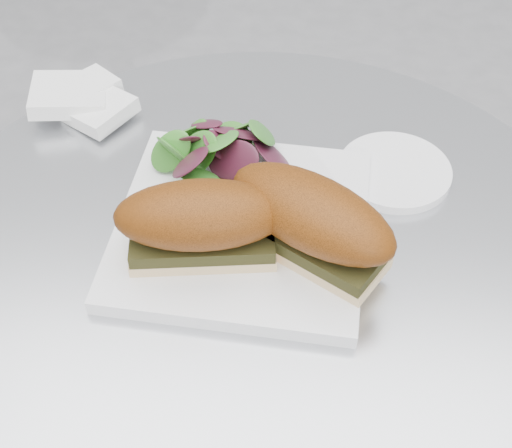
{
  "coord_description": "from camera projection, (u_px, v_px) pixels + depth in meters",
  "views": [
    {
      "loc": [
        0.03,
        -0.44,
        1.25
      ],
      "look_at": [
        -0.0,
        0.01,
        0.77
      ],
      "focal_mm": 50.0,
      "sensor_mm": 36.0,
      "label": 1
    }
  ],
  "objects": [
    {
      "name": "plate",
      "position": [
        242.0,
        226.0,
        0.7
      ],
      "size": [
        0.26,
        0.26,
        0.02
      ],
      "primitive_type": "cube",
      "rotation": [
        0.0,
        0.0,
        -0.08
      ],
      "color": "white",
      "rests_on": "table"
    },
    {
      "name": "sandwich_left",
      "position": [
        201.0,
        222.0,
        0.64
      ],
      "size": [
        0.16,
        0.09,
        0.08
      ],
      "rotation": [
        0.0,
        0.0,
        0.12
      ],
      "color": "#F7DC9A",
      "rests_on": "plate"
    },
    {
      "name": "salad",
      "position": [
        220.0,
        151.0,
        0.73
      ],
      "size": [
        0.12,
        0.12,
        0.05
      ],
      "primitive_type": null,
      "color": "#459731",
      "rests_on": "plate"
    },
    {
      "name": "table",
      "position": [
        258.0,
        388.0,
        0.86
      ],
      "size": [
        0.7,
        0.7,
        0.73
      ],
      "color": "silver",
      "rests_on": "ground"
    },
    {
      "name": "sandwich_right",
      "position": [
        311.0,
        219.0,
        0.64
      ],
      "size": [
        0.18,
        0.15,
        0.08
      ],
      "rotation": [
        0.0,
        0.0,
        -0.57
      ],
      "color": "#F7DC9A",
      "rests_on": "plate"
    },
    {
      "name": "napkin",
      "position": [
        85.0,
        106.0,
        0.83
      ],
      "size": [
        0.13,
        0.13,
        0.02
      ],
      "primitive_type": null,
      "rotation": [
        0.0,
        0.0,
        -0.1
      ],
      "color": "white",
      "rests_on": "table"
    },
    {
      "name": "saucer",
      "position": [
        395.0,
        171.0,
        0.76
      ],
      "size": [
        0.12,
        0.12,
        0.01
      ],
      "primitive_type": "cylinder",
      "color": "white",
      "rests_on": "table"
    }
  ]
}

